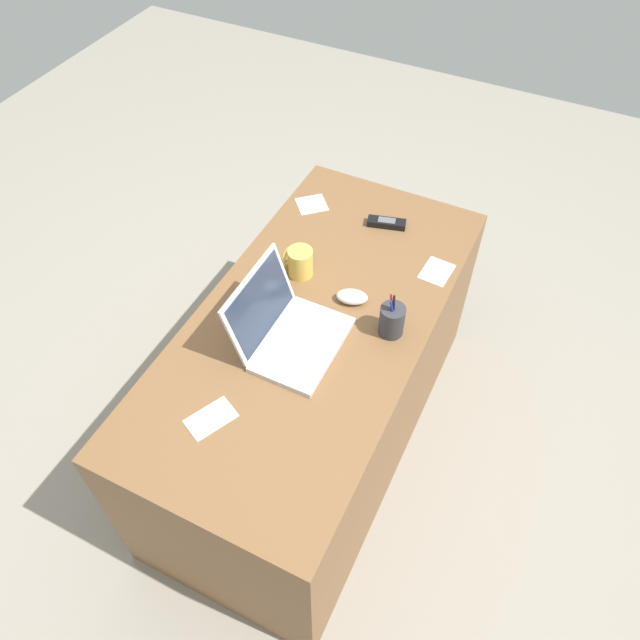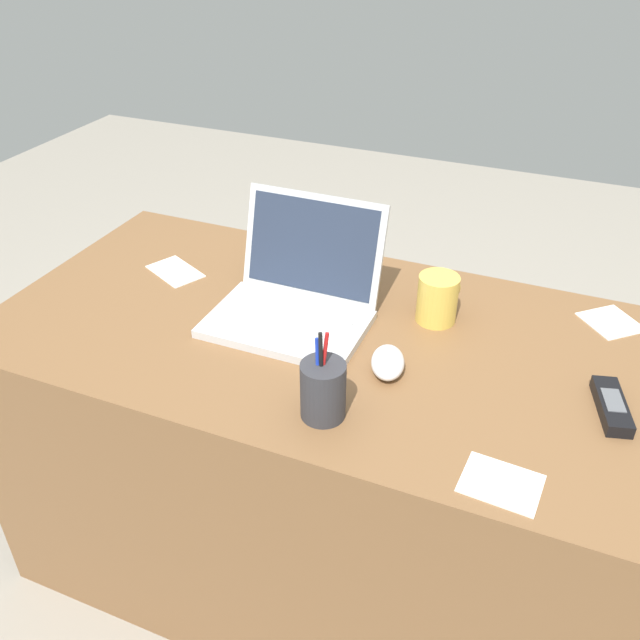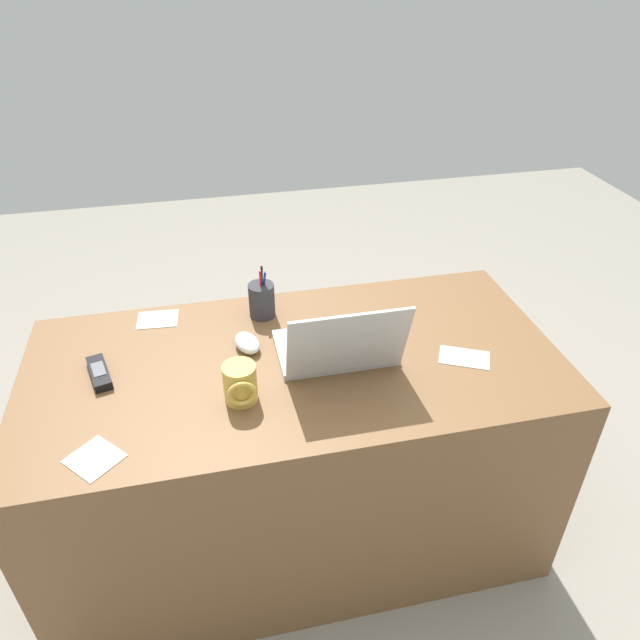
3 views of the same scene
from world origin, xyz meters
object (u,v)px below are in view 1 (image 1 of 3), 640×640
at_px(cordless_phone, 387,223).
at_px(pen_holder, 392,320).
at_px(laptop, 288,331).
at_px(computer_mouse, 352,297).
at_px(coffee_mug_white, 299,262).

distance_m(cordless_phone, pen_holder, 0.50).
bearing_deg(laptop, cordless_phone, -6.03).
bearing_deg(pen_holder, laptop, 122.83).
xyz_separation_m(laptop, pen_holder, (0.17, -0.27, 0.01)).
relative_size(laptop, pen_holder, 1.90).
height_order(computer_mouse, pen_holder, pen_holder).
distance_m(coffee_mug_white, pen_holder, 0.38).
relative_size(laptop, computer_mouse, 3.14).
bearing_deg(laptop, pen_holder, -57.17).
height_order(laptop, pen_holder, laptop).
bearing_deg(pen_holder, cordless_phone, 23.59).
distance_m(coffee_mug_white, cordless_phone, 0.39).
height_order(coffee_mug_white, cordless_phone, coffee_mug_white).
xyz_separation_m(computer_mouse, pen_holder, (-0.06, -0.16, 0.03)).
height_order(computer_mouse, cordless_phone, computer_mouse).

